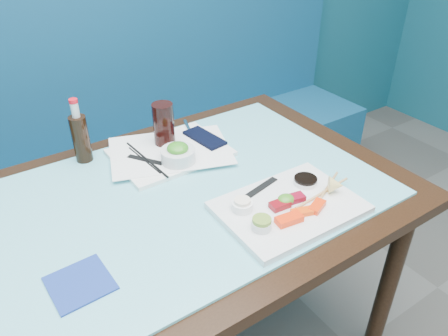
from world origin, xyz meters
TOP-DOWN VIEW (x-y plane):
  - booth_bench at (0.00, 2.29)m, footprint 3.00×0.56m
  - dining_table at (0.00, 1.45)m, footprint 1.40×0.90m
  - glass_top at (0.00, 1.45)m, footprint 1.22×0.76m
  - sashimi_plate at (0.24, 1.22)m, footprint 0.39×0.28m
  - salmon_left at (0.19, 1.16)m, footprint 0.08×0.04m
  - salmon_mid at (0.24, 1.17)m, footprint 0.06×0.04m
  - salmon_right at (0.29, 1.16)m, footprint 0.07×0.05m
  - tuna_left at (0.21, 1.22)m, footprint 0.06×0.04m
  - tuna_right at (0.27, 1.22)m, footprint 0.06×0.04m
  - seaweed_garnish at (0.24, 1.23)m, footprint 0.05×0.05m
  - ramekin_wasabi at (0.12, 1.18)m, footprint 0.06×0.06m
  - wasabi_fill at (0.12, 1.18)m, footprint 0.06×0.06m
  - ramekin_ginger at (0.12, 1.27)m, footprint 0.07×0.07m
  - ginger_fill at (0.12, 1.27)m, footprint 0.05×0.05m
  - soy_dish at (0.35, 1.27)m, footprint 0.07×0.07m
  - soy_fill at (0.35, 1.27)m, footprint 0.09×0.09m
  - lemon_wedge at (0.39, 1.19)m, footprint 0.06×0.06m
  - chopstick_sleeve at (0.23, 1.32)m, footprint 0.13×0.05m
  - wooden_chopstick_a at (0.35, 1.20)m, footprint 0.22×0.03m
  - wooden_chopstick_b at (0.36, 1.20)m, footprint 0.20×0.11m
  - serving_tray at (0.11, 1.67)m, footprint 0.37×0.28m
  - paper_placemat at (0.11, 1.67)m, footprint 0.46×0.39m
  - seaweed_bowl at (0.10, 1.59)m, footprint 0.12×0.12m
  - seaweed_salad at (0.10, 1.59)m, footprint 0.09×0.09m
  - cola_glass at (0.12, 1.72)m, footprint 0.07×0.07m
  - navy_pouch at (0.25, 1.67)m, footprint 0.09×0.17m
  - fork at (0.24, 1.77)m, footprint 0.04×0.10m
  - black_chopstick_a at (0.01, 1.66)m, footprint 0.02×0.20m
  - black_chopstick_b at (0.02, 1.66)m, footprint 0.02×0.26m
  - tray_sleeve at (0.02, 1.66)m, footprint 0.09×0.12m
  - cola_bottle_body at (-0.14, 1.79)m, footprint 0.06×0.06m
  - cola_bottle_neck at (-0.14, 1.79)m, footprint 0.03×0.03m
  - cola_bottle_cap at (-0.14, 1.79)m, footprint 0.03×0.03m
  - blue_napkin at (-0.33, 1.28)m, footprint 0.14×0.14m

SIDE VIEW (x-z plane):
  - booth_bench at x=0.00m, z-range -0.21..0.96m
  - dining_table at x=0.00m, z-range 0.29..1.04m
  - glass_top at x=0.00m, z-range 0.75..0.76m
  - blue_napkin at x=-0.33m, z-range 0.76..0.76m
  - serving_tray at x=0.11m, z-range 0.76..0.77m
  - sashimi_plate at x=0.24m, z-range 0.76..0.78m
  - paper_placemat at x=0.11m, z-range 0.77..0.77m
  - tray_sleeve at x=0.02m, z-range 0.77..0.77m
  - black_chopstick_a at x=0.01m, z-range 0.77..0.78m
  - black_chopstick_b at x=0.02m, z-range 0.77..0.78m
  - fork at x=0.24m, z-range 0.77..0.78m
  - navy_pouch at x=0.25m, z-range 0.77..0.78m
  - chopstick_sleeve at x=0.23m, z-range 0.78..0.78m
  - wooden_chopstick_a at x=0.35m, z-range 0.78..0.79m
  - wooden_chopstick_b at x=0.36m, z-range 0.78..0.79m
  - salmon_mid at x=0.24m, z-range 0.78..0.79m
  - soy_dish at x=0.35m, z-range 0.78..0.79m
  - salmon_right at x=0.29m, z-range 0.78..0.79m
  - tuna_right at x=0.27m, z-range 0.78..0.79m
  - salmon_left at x=0.19m, z-range 0.78..0.80m
  - tuna_left at x=0.21m, z-range 0.78..0.80m
  - ramekin_wasabi at x=0.12m, z-range 0.78..0.80m
  - ramekin_ginger at x=0.12m, z-range 0.78..0.80m
  - seaweed_garnish at x=0.24m, z-range 0.78..0.80m
  - seaweed_bowl at x=0.10m, z-range 0.77..0.82m
  - soy_fill at x=0.35m, z-range 0.79..0.80m
  - lemon_wedge at x=0.39m, z-range 0.78..0.83m
  - wasabi_fill at x=0.12m, z-range 0.80..0.81m
  - ginger_fill at x=0.12m, z-range 0.80..0.81m
  - seaweed_salad at x=0.10m, z-range 0.80..0.84m
  - cola_bottle_body at x=-0.14m, z-range 0.76..0.91m
  - cola_glass at x=0.12m, z-range 0.77..0.92m
  - cola_bottle_neck at x=-0.14m, z-range 0.91..0.96m
  - cola_bottle_cap at x=-0.14m, z-range 0.96..0.97m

